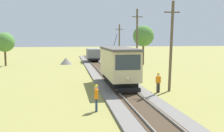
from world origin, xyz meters
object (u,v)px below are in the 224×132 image
red_tram (118,64)px  utility_pole_near_tram (171,46)px  utility_pole_mid (137,41)px  tree_left_near (143,36)px  gravel_pile (66,61)px  tree_right_near (5,42)px  utility_pole_far (119,44)px  freight_car (93,54)px  second_worker (158,81)px  track_worker (96,97)px

red_tram → utility_pole_near_tram: (4.10, -2.97, 1.85)m
utility_pole_near_tram → red_tram: bearing=144.1°
red_tram → utility_pole_mid: (4.10, 8.22, 2.14)m
tree_left_near → gravel_pile: bearing=167.7°
utility_pole_near_tram → tree_right_near: bearing=128.8°
utility_pole_far → gravel_pile: (-9.36, 2.04, -3.04)m
utility_pole_far → tree_left_near: utility_pole_far is taller
red_tram → freight_car: bearing=90.0°
second_worker → tree_left_near: 23.28m
tree_right_near → tree_left_near: bearing=-5.3°
utility_pole_mid → gravel_pile: size_ratio=3.95×
utility_pole_near_tram → second_worker: (-1.20, -0.24, -3.06)m
second_worker → tree_left_near: bearing=-16.6°
utility_pole_far → second_worker: utility_pole_far is taller
red_tram → tree_left_near: tree_left_near is taller
red_tram → utility_pole_mid: bearing=63.5°
freight_car → second_worker: freight_car is taller
tree_left_near → track_worker: bearing=-112.6°
utility_pole_far → second_worker: (-1.20, -23.20, -2.66)m
utility_pole_near_tram → utility_pole_far: utility_pole_near_tram is taller
utility_pole_far → tree_left_near: (4.14, -0.91, 1.43)m
second_worker → tree_right_near: bearing=33.6°
freight_car → second_worker: (2.90, -28.55, -0.57)m
utility_pole_near_tram → second_worker: 3.29m
red_tram → tree_left_near: 20.98m
utility_pole_mid → tree_right_near: (-19.47, 13.06, -0.33)m
utility_pole_mid → freight_car: bearing=103.5°
red_tram → tree_right_near: bearing=125.8°
utility_pole_mid → gravel_pile: bearing=124.1°
freight_car → utility_pole_mid: bearing=-76.5°
red_tram → track_worker: bearing=-110.8°
utility_pole_near_tram → utility_pole_mid: 11.19m
utility_pole_mid → second_worker: 11.97m
utility_pole_near_tram → gravel_pile: (-9.36, 25.01, -3.44)m
gravel_pile → second_worker: (8.16, -25.24, 0.38)m
gravel_pile → red_tram: bearing=-76.6°
freight_car → utility_pole_near_tram: utility_pole_near_tram is taller
red_tram → track_worker: red_tram is taller
red_tram → tree_right_near: 26.31m
red_tram → freight_car: (-0.00, 25.34, -0.64)m
utility_pole_near_tram → tree_right_near: 31.09m
red_tram → utility_pole_near_tram: size_ratio=1.08×
utility_pole_mid → gravel_pile: utility_pole_mid is taller
tree_left_near → tree_right_near: size_ratio=1.22×
red_tram → track_worker: 8.61m
gravel_pile → utility_pole_near_tram: bearing=-69.5°
utility_pole_mid → track_worker: 18.00m
track_worker → red_tram: bearing=-104.2°
freight_car → second_worker: 28.70m
gravel_pile → track_worker: size_ratio=1.20×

